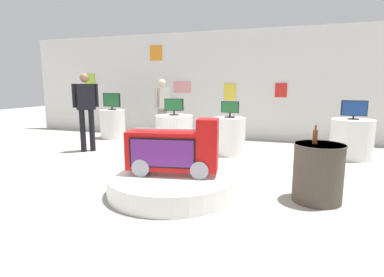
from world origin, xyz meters
The scene contains 16 objects.
ground_plane centered at (0.00, 0.00, 0.00)m, with size 30.00×30.00×0.00m, color #9E998E.
back_wall_display centered at (0.00, 4.46, 1.48)m, with size 12.50×0.13×2.96m.
main_display_pedestal centered at (0.35, -0.32, 0.13)m, with size 1.78×1.78×0.27m, color white.
novelty_firetruck_tv centered at (0.37, -0.32, 0.59)m, with size 1.28×0.55×0.78m.
display_pedestal_left_rear centered at (0.61, 2.36, 0.40)m, with size 0.68×0.68×0.80m, color white.
tv_on_left_rear centered at (0.61, 2.36, 0.98)m, with size 0.40×0.23×0.35m.
display_pedestal_center_rear centered at (-2.95, 3.40, 0.40)m, with size 0.69×0.69×0.80m, color white.
tv_on_center_rear centered at (-2.95, 3.39, 1.05)m, with size 0.60×0.23×0.46m.
display_pedestal_right_rear centered at (-0.71, 2.46, 0.40)m, with size 0.85×0.85×0.80m, color white.
tv_on_right_rear centered at (-0.71, 2.46, 1.00)m, with size 0.44×0.23×0.38m.
display_pedestal_far_right centered at (3.05, 2.79, 0.40)m, with size 0.83×0.83×0.80m, color white.
tv_on_far_right centered at (3.05, 2.78, 1.00)m, with size 0.49×0.21×0.38m.
side_table_round centered at (2.24, -0.02, 0.39)m, with size 0.64×0.64×0.76m.
bottle_on_side_table centered at (2.18, -0.03, 0.85)m, with size 0.06×0.06×0.24m.
shopper_browsing_near_truck centered at (-1.51, 3.63, 0.96)m, with size 0.32×0.53×1.64m.
shopper_browsing_rear centered at (-2.49, 1.65, 1.03)m, with size 0.41×0.43×1.74m.
Camera 1 is at (1.90, -4.18, 1.49)m, focal length 29.06 mm.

